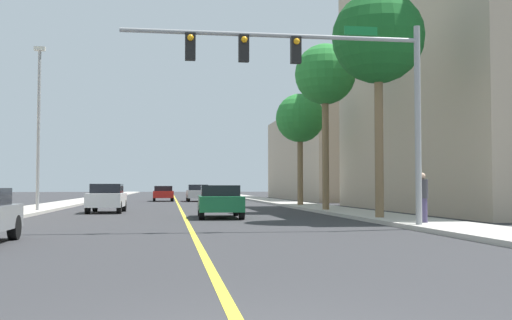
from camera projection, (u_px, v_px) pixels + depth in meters
name	position (u px, v px, depth m)	size (l,w,h in m)	color
ground	(178.00, 204.00, 46.48)	(192.00, 192.00, 0.00)	#2D2D30
sidewalk_left	(68.00, 203.00, 45.30)	(2.76, 168.00, 0.15)	#B2ADA3
sidewalk_right	(283.00, 202.00, 47.67)	(2.76, 168.00, 0.15)	#B2ADA3
lane_marking_center	(178.00, 204.00, 46.48)	(0.16, 144.00, 0.01)	yellow
building_right_near	(498.00, 74.00, 33.89)	(12.65, 20.45, 15.39)	tan
building_right_far	(356.00, 157.00, 62.32)	(14.34, 25.35, 8.87)	tan
traffic_signal_mast	(322.00, 74.00, 19.05)	(9.59, 0.36, 6.46)	gray
street_lamp	(39.00, 120.00, 30.98)	(0.56, 0.28, 8.47)	gray
palm_near	(378.00, 39.00, 24.10)	(3.69, 3.69, 9.06)	brown
palm_mid	(325.00, 76.00, 31.91)	(3.22, 3.22, 8.81)	brown
palm_far	(300.00, 119.00, 39.74)	(3.23, 3.23, 7.36)	brown
car_red	(163.00, 193.00, 54.60)	(1.89, 4.07, 1.39)	red
car_silver	(198.00, 193.00, 54.01)	(1.97, 4.52, 1.50)	#BCBCC1
car_white	(107.00, 198.00, 31.23)	(1.80, 3.86, 1.50)	white
car_green	(220.00, 201.00, 26.29)	(2.00, 4.43, 1.42)	#196638
pedestrian	(422.00, 198.00, 20.38)	(0.38, 0.38, 1.69)	#3F3859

